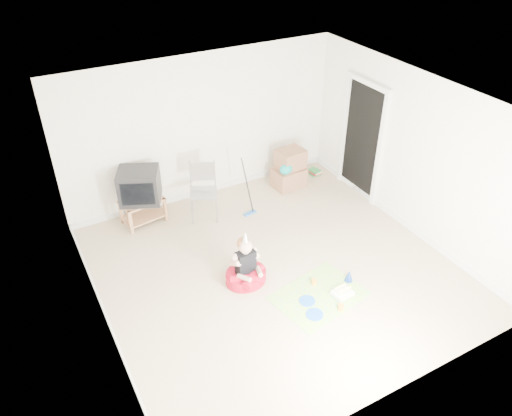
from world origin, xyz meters
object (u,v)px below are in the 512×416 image
cardboard_boxes (289,170)px  birthday_cake (342,294)px  crt_tv (139,186)px  tv_stand (143,209)px  folding_chair (203,193)px  seated_woman (246,271)px

cardboard_boxes → birthday_cake: cardboard_boxes is taller
crt_tv → birthday_cake: (1.86, -3.09, -0.68)m
tv_stand → cardboard_boxes: (2.78, -0.17, 0.09)m
folding_chair → seated_woman: (-0.14, -1.79, -0.29)m
tv_stand → folding_chair: folding_chair is taller
cardboard_boxes → crt_tv: bearing=176.4°
tv_stand → birthday_cake: 3.61m
birthday_cake → crt_tv: bearing=121.2°
tv_stand → seated_woman: 2.31m
folding_chair → birthday_cake: 2.90m
cardboard_boxes → seated_woman: 2.80m
crt_tv → cardboard_boxes: bearing=20.8°
folding_chair → crt_tv: bearing=159.1°
crt_tv → seated_woman: crt_tv is taller
folding_chair → seated_woman: folding_chair is taller
tv_stand → birthday_cake: tv_stand is taller
crt_tv → birthday_cake: crt_tv is taller
cardboard_boxes → birthday_cake: (-0.92, -2.91, -0.31)m
seated_woman → birthday_cake: (1.05, -0.93, -0.15)m
crt_tv → birthday_cake: bearing=-34.4°
seated_woman → birthday_cake: size_ratio=3.08×
seated_woman → tv_stand: bearing=110.8°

